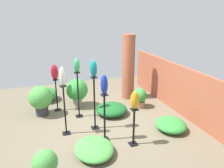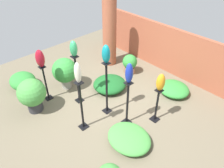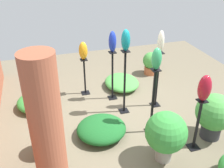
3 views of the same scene
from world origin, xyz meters
name	(u,v)px [view 3 (image 3 of 3)]	position (x,y,z in m)	size (l,w,h in m)	color
ground_plane	(118,118)	(0.00, 0.00, 0.00)	(8.00, 8.00, 0.00)	#6B604C
brick_pillar	(47,134)	(-1.55, 1.50, 1.14)	(0.44, 0.44, 2.28)	#9E5138
pedestal_amber	(85,78)	(1.23, 0.46, 0.42)	(0.20, 0.20, 0.92)	black
pedestal_teal	(125,85)	(0.20, -0.20, 0.67)	(0.20, 0.20, 1.45)	black
pedestal_ivory	(157,82)	(0.23, -0.98, 0.60)	(0.20, 0.20, 1.31)	black
pedestal_cobalt	(112,78)	(0.82, -0.12, 0.55)	(0.20, 0.20, 1.20)	black
pedestal_ruby	(197,127)	(-1.29, -1.04, 0.47)	(0.20, 0.20, 1.03)	black
pedestal_jade	(153,105)	(-0.63, -0.47, 0.64)	(0.20, 0.20, 1.38)	black
art_vase_amber	(83,51)	(1.23, 0.46, 1.14)	(0.19, 0.21, 0.43)	orange
art_vase_teal	(126,40)	(0.20, -0.20, 1.67)	(0.19, 0.18, 0.44)	#0F727A
art_vase_ivory	(161,42)	(0.23, -0.98, 1.55)	(0.15, 0.14, 0.47)	beige
art_vase_cobalt	(112,42)	(0.82, -0.12, 1.44)	(0.17, 0.17, 0.48)	#192D9E
art_vase_ruby	(205,88)	(-1.29, -1.04, 1.26)	(0.22, 0.22, 0.47)	maroon
art_vase_jade	(157,59)	(-0.63, -0.47, 1.58)	(0.18, 0.18, 0.40)	#2D9356
potted_plant_front_left	(46,138)	(-0.64, 1.54, 0.34)	(0.46, 0.46, 0.64)	#936B4C
potted_plant_near_pillar	(214,114)	(-1.10, -1.52, 0.53)	(0.70, 0.70, 0.92)	#2D2D33
potted_plant_mid_right	(151,62)	(1.78, -1.56, 0.35)	(0.47, 0.47, 0.65)	#B25B38
potted_plant_mid_left	(166,133)	(-1.38, -0.38, 0.56)	(0.71, 0.71, 0.94)	gray
foliage_bed_east	(35,102)	(0.94, 1.69, 0.15)	(0.87, 0.81, 0.29)	#338C38
foliage_bed_west	(122,82)	(1.28, -0.51, 0.13)	(1.01, 0.87, 0.26)	#479942
foliage_bed_rear	(101,129)	(-0.46, 0.50, 0.16)	(0.93, 0.96, 0.32)	#195923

